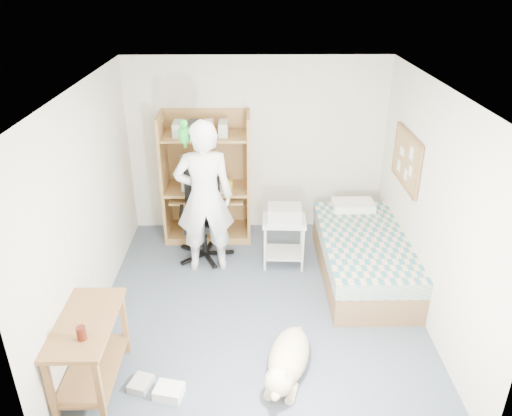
{
  "coord_description": "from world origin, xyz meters",
  "views": [
    {
      "loc": [
        -0.1,
        -4.7,
        3.53
      ],
      "look_at": [
        -0.04,
        0.42,
        1.05
      ],
      "focal_mm": 35.0,
      "sensor_mm": 36.0,
      "label": 1
    }
  ],
  "objects_px": {
    "bed": "(363,255)",
    "side_desk": "(89,344)",
    "computer_hutch": "(207,182)",
    "printer_cart": "(284,234)",
    "person": "(204,198)",
    "dog": "(288,360)",
    "office_chair": "(204,226)"
  },
  "relations": [
    {
      "from": "person",
      "to": "printer_cart",
      "type": "bearing_deg",
      "value": 178.0
    },
    {
      "from": "computer_hutch",
      "to": "printer_cart",
      "type": "distance_m",
      "value": 1.38
    },
    {
      "from": "side_desk",
      "to": "office_chair",
      "type": "xyz_separation_m",
      "value": [
        0.83,
        2.37,
        -0.07
      ]
    },
    {
      "from": "side_desk",
      "to": "printer_cart",
      "type": "xyz_separation_m",
      "value": [
        1.88,
        2.11,
        -0.06
      ]
    },
    {
      "from": "computer_hutch",
      "to": "person",
      "type": "relative_size",
      "value": 0.91
    },
    {
      "from": "office_chair",
      "to": "dog",
      "type": "xyz_separation_m",
      "value": [
        0.96,
        -2.26,
        -0.24
      ]
    },
    {
      "from": "side_desk",
      "to": "bed",
      "type": "bearing_deg",
      "value": 32.5
    },
    {
      "from": "computer_hutch",
      "to": "person",
      "type": "xyz_separation_m",
      "value": [
        0.04,
        -0.89,
        0.16
      ]
    },
    {
      "from": "person",
      "to": "printer_cart",
      "type": "distance_m",
      "value": 1.14
    },
    {
      "from": "office_chair",
      "to": "printer_cart",
      "type": "bearing_deg",
      "value": -19.1
    },
    {
      "from": "printer_cart",
      "to": "person",
      "type": "bearing_deg",
      "value": -173.66
    },
    {
      "from": "printer_cart",
      "to": "computer_hutch",
      "type": "bearing_deg",
      "value": 144.19
    },
    {
      "from": "office_chair",
      "to": "person",
      "type": "height_order",
      "value": "person"
    },
    {
      "from": "computer_hutch",
      "to": "printer_cart",
      "type": "relative_size",
      "value": 2.76
    },
    {
      "from": "dog",
      "to": "printer_cart",
      "type": "height_order",
      "value": "printer_cart"
    },
    {
      "from": "computer_hutch",
      "to": "person",
      "type": "bearing_deg",
      "value": -87.5
    },
    {
      "from": "side_desk",
      "to": "printer_cart",
      "type": "bearing_deg",
      "value": 48.29
    },
    {
      "from": "computer_hutch",
      "to": "bed",
      "type": "distance_m",
      "value": 2.35
    },
    {
      "from": "side_desk",
      "to": "office_chair",
      "type": "height_order",
      "value": "office_chair"
    },
    {
      "from": "computer_hutch",
      "to": "dog",
      "type": "bearing_deg",
      "value": -71.55
    },
    {
      "from": "bed",
      "to": "side_desk",
      "type": "distance_m",
      "value": 3.39
    },
    {
      "from": "office_chair",
      "to": "person",
      "type": "bearing_deg",
      "value": -85.23
    },
    {
      "from": "office_chair",
      "to": "printer_cart",
      "type": "height_order",
      "value": "office_chair"
    },
    {
      "from": "computer_hutch",
      "to": "dog",
      "type": "relative_size",
      "value": 1.61
    },
    {
      "from": "person",
      "to": "printer_cart",
      "type": "height_order",
      "value": "person"
    },
    {
      "from": "bed",
      "to": "side_desk",
      "type": "bearing_deg",
      "value": -147.5
    },
    {
      "from": "bed",
      "to": "side_desk",
      "type": "relative_size",
      "value": 2.02
    },
    {
      "from": "office_chair",
      "to": "computer_hutch",
      "type": "bearing_deg",
      "value": 82.93
    },
    {
      "from": "computer_hutch",
      "to": "side_desk",
      "type": "distance_m",
      "value": 3.08
    },
    {
      "from": "person",
      "to": "printer_cart",
      "type": "relative_size",
      "value": 3.02
    },
    {
      "from": "bed",
      "to": "person",
      "type": "distance_m",
      "value": 2.09
    },
    {
      "from": "computer_hutch",
      "to": "printer_cart",
      "type": "bearing_deg",
      "value": -38.81
    }
  ]
}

